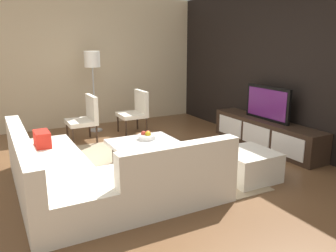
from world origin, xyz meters
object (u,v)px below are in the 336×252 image
at_px(coffee_table, 146,154).
at_px(floor_lamp, 92,64).
at_px(media_console, 265,134).
at_px(ottoman, 247,165).
at_px(accent_chair_near, 86,116).
at_px(accent_chair_far, 136,109).
at_px(sectional_couch, 92,176).
at_px(television, 267,103).
at_px(fruit_bowl, 147,136).

bearing_deg(coffee_table, floor_lamp, -178.69).
height_order(media_console, ottoman, media_console).
bearing_deg(accent_chair_near, coffee_table, 22.59).
xyz_separation_m(media_console, accent_chair_far, (-2.03, -1.64, 0.24)).
bearing_deg(floor_lamp, accent_chair_near, -28.43).
relative_size(media_console, sectional_couch, 0.94).
bearing_deg(coffee_table, media_console, 87.51).
distance_m(television, floor_lamp, 3.53).
bearing_deg(accent_chair_far, sectional_couch, -35.87).
bearing_deg(sectional_couch, floor_lamp, 162.88).
xyz_separation_m(television, sectional_couch, (0.52, -3.30, -0.52)).
distance_m(sectional_couch, coffee_table, 1.18).
relative_size(media_console, accent_chair_far, 2.70).
height_order(media_console, coffee_table, media_console).
xyz_separation_m(sectional_couch, coffee_table, (-0.62, 1.00, -0.07)).
height_order(media_console, fruit_bowl, fruit_bowl).
bearing_deg(coffee_table, television, 87.51).
bearing_deg(media_console, television, 90.00).
height_order(television, sectional_couch, television).
bearing_deg(accent_chair_near, fruit_bowl, 27.30).
bearing_deg(accent_chair_near, ottoman, 36.39).
distance_m(accent_chair_near, fruit_bowl, 1.69).
bearing_deg(television, accent_chair_far, -141.07).
xyz_separation_m(sectional_couch, ottoman, (0.46, 2.05, -0.07)).
distance_m(media_console, floor_lamp, 3.66).
bearing_deg(accent_chair_near, floor_lamp, 160.90).
xyz_separation_m(floor_lamp, accent_chair_far, (0.53, 0.71, -0.91)).
distance_m(media_console, fruit_bowl, 2.22).
distance_m(media_console, television, 0.55).
height_order(television, accent_chair_near, television).
height_order(television, accent_chair_far, television).
distance_m(accent_chair_near, accent_chair_far, 1.09).
relative_size(fruit_bowl, accent_chair_far, 0.32).
relative_size(accent_chair_near, ottoman, 1.24).
xyz_separation_m(floor_lamp, fruit_bowl, (2.28, 0.16, -0.97)).
distance_m(coffee_table, accent_chair_near, 1.86).
bearing_deg(fruit_bowl, television, 82.72).
bearing_deg(media_console, accent_chair_far, -141.08).
xyz_separation_m(floor_lamp, ottoman, (3.54, 1.10, -1.19)).
bearing_deg(television, media_console, -90.00).
bearing_deg(fruit_bowl, sectional_couch, -54.17).
distance_m(television, coffee_table, 2.38).
xyz_separation_m(sectional_couch, accent_chair_far, (-2.55, 1.66, 0.21)).
xyz_separation_m(accent_chair_near, fruit_bowl, (1.61, 0.52, -0.06)).
bearing_deg(fruit_bowl, coffee_table, -28.93).
relative_size(coffee_table, ottoman, 1.43).
distance_m(floor_lamp, fruit_bowl, 2.48).
height_order(television, floor_lamp, floor_lamp).
bearing_deg(ottoman, sectional_couch, -102.69).
bearing_deg(accent_chair_far, ottoman, 4.56).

